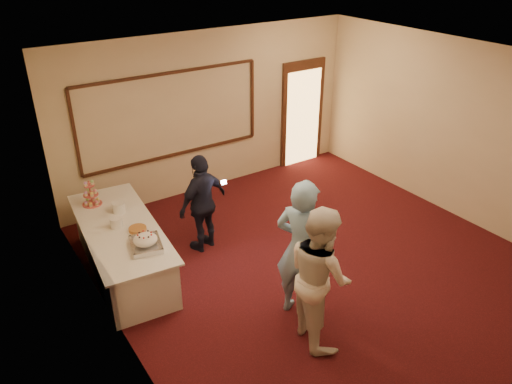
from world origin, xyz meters
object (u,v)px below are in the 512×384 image
Objects in this scene: pavlova_tray at (146,241)px; woman at (320,275)px; tart at (138,230)px; plate_stack_b at (119,207)px; guest at (203,203)px; cupcake_stand at (91,195)px; plate_stack_a at (116,222)px; man at (302,250)px; buffet_table at (123,248)px.

woman reaches higher than pavlova_tray.
plate_stack_b is at bearing 92.26° from tart.
woman is 1.14× the size of guest.
guest reaches higher than pavlova_tray.
cupcake_stand is 0.86m from plate_stack_a.
plate_stack_b is 1.25m from guest.
man is (1.45, -2.53, 0.12)m from plate_stack_b.
tart is 1.14m from guest.
man reaches higher than buffet_table.
woman is (1.63, -3.44, -0.02)m from cupcake_stand.
pavlova_tray is 2.08× the size of tart.
plate_stack_a is at bearing 10.26° from man.
buffet_table is 14.69× the size of plate_stack_a.
plate_stack_b is 2.92m from man.
plate_stack_a is 1.33m from guest.
pavlova_tray is 0.33× the size of woman.
buffet_table is at bearing 4.56° from plate_stack_a.
guest is at bearing 18.34° from woman.
tart is (0.06, 0.43, -0.06)m from pavlova_tray.
buffet_table is 13.42× the size of plate_stack_b.
guest is (-0.22, 2.50, -0.11)m from woman.
pavlova_tray is 2.35m from woman.
plate_stack_b reaches higher than buffet_table.
man is (1.59, -2.15, 0.58)m from buffet_table.
buffet_table is 1.47× the size of woman.
buffet_table is at bearing -110.28° from plate_stack_b.
cupcake_stand is 2.40× the size of plate_stack_a.
plate_stack_a is (-0.15, 0.70, -0.01)m from pavlova_tray.
cupcake_stand is 0.22× the size of man.
cupcake_stand reaches higher than tart.
woman is (-0.08, -0.44, -0.07)m from man.
woman is at bearing -64.65° from cupcake_stand.
plate_stack_b is (0.26, -0.46, -0.07)m from cupcake_stand.
pavlova_tray is at bearing 10.03° from guest.
plate_stack_a is at bearing -21.39° from guest.
pavlova_tray is 2.07m from man.
guest is (1.15, -0.48, -0.06)m from plate_stack_b.
guest reaches higher than tart.
tart is at bearing -58.65° from buffet_table.
pavlova_tray is 1.33m from guest.
pavlova_tray is at bearing 18.85° from man.
plate_stack_a is 3.02m from woman.
man is at bearing -60.24° from cupcake_stand.
pavlova_tray is at bearing -91.51° from plate_stack_b.
woman is at bearing 77.59° from guest.
man is (1.48, -1.44, 0.12)m from pavlova_tray.
plate_stack_b is 0.11× the size of woman.
pavlova_tray is 0.44m from tart.
cupcake_stand is 0.24× the size of woman.
man is at bearing 80.94° from guest.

